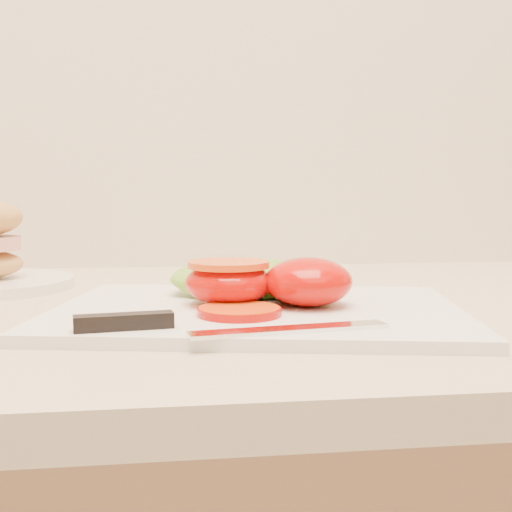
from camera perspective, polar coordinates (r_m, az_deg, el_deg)
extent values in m
cube|color=white|center=(0.59, 0.13, -4.97)|extent=(0.41, 0.33, 0.01)
ellipsoid|color=#B40C05|center=(0.59, 4.65, -2.29)|extent=(0.08, 0.08, 0.04)
ellipsoid|color=#B40C05|center=(0.59, -2.44, -2.40)|extent=(0.08, 0.08, 0.04)
cylinder|color=red|center=(0.59, -2.45, -0.74)|extent=(0.08, 0.08, 0.01)
cylinder|color=#F25911|center=(0.54, -1.49, -4.92)|extent=(0.07, 0.07, 0.01)
ellipsoid|color=#84C534|center=(0.66, -0.81, -2.06)|extent=(0.16, 0.11, 0.03)
ellipsoid|color=#84C534|center=(0.66, 3.15, -2.14)|extent=(0.15, 0.15, 0.03)
cube|color=silver|center=(0.48, 3.01, -6.54)|extent=(0.15, 0.04, 0.00)
cube|color=black|center=(0.50, -11.65, -5.73)|extent=(0.08, 0.03, 0.01)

